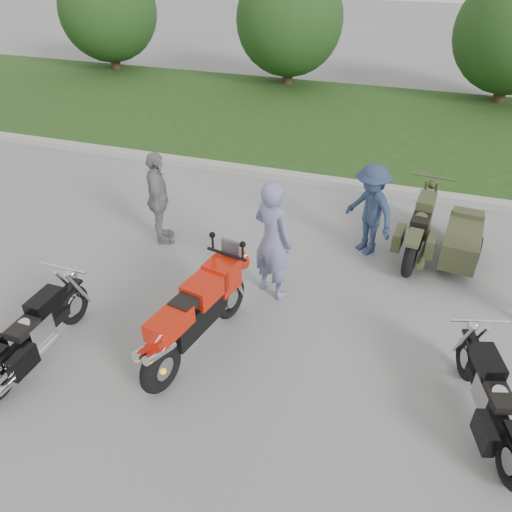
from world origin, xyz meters
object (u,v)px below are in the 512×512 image
(cruiser_right, at_px, (493,404))
(person_denim, at_px, (370,210))
(cruiser_left, at_px, (32,337))
(person_stripe, at_px, (273,240))
(sportbike_red, at_px, (195,314))
(person_back, at_px, (158,199))
(cruiser_sidecar, at_px, (444,237))

(cruiser_right, xyz_separation_m, person_denim, (-1.87, 3.35, 0.42))
(cruiser_left, relative_size, person_stripe, 1.11)
(sportbike_red, bearing_deg, person_back, 137.79)
(cruiser_right, bearing_deg, person_back, 138.68)
(cruiser_right, xyz_separation_m, cruiser_sidecar, (-0.60, 3.53, 0.02))
(cruiser_left, distance_m, cruiser_right, 5.65)
(sportbike_red, bearing_deg, cruiser_right, 9.73)
(person_back, bearing_deg, sportbike_red, -170.89)
(person_denim, bearing_deg, cruiser_right, -19.63)
(sportbike_red, bearing_deg, cruiser_left, -144.95)
(person_denim, bearing_deg, person_stripe, -84.85)
(cruiser_sidecar, relative_size, person_back, 1.39)
(person_denim, relative_size, person_back, 0.96)
(cruiser_left, relative_size, cruiser_sidecar, 0.89)
(cruiser_left, bearing_deg, person_stripe, 45.34)
(sportbike_red, height_order, cruiser_left, sportbike_red)
(sportbike_red, distance_m, cruiser_left, 2.13)
(person_stripe, xyz_separation_m, person_denim, (1.22, 1.67, -0.14))
(cruiser_sidecar, relative_size, person_denim, 1.44)
(sportbike_red, relative_size, person_back, 1.32)
(sportbike_red, relative_size, cruiser_sidecar, 0.95)
(cruiser_left, bearing_deg, person_back, 88.63)
(cruiser_sidecar, relative_size, person_stripe, 1.24)
(sportbike_red, distance_m, cruiser_right, 3.67)
(person_stripe, height_order, person_denim, person_stripe)
(cruiser_sidecar, distance_m, person_back, 4.97)
(sportbike_red, xyz_separation_m, person_denim, (1.79, 3.24, 0.19))
(cruiser_sidecar, bearing_deg, cruiser_left, -133.62)
(person_back, bearing_deg, person_stripe, -137.03)
(cruiser_right, height_order, person_back, person_back)
(person_stripe, height_order, person_back, person_stripe)
(cruiser_sidecar, height_order, person_denim, person_denim)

